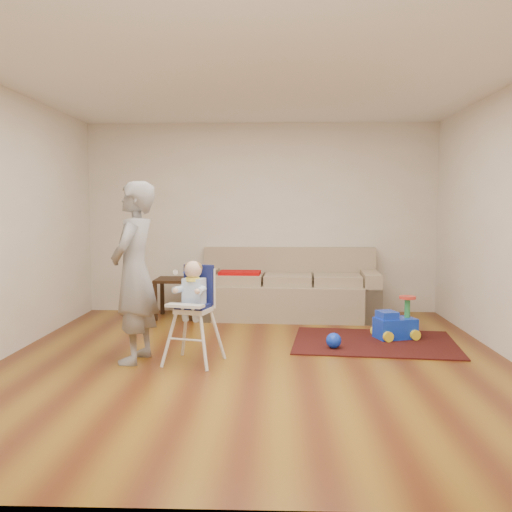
{
  "coord_description": "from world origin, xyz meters",
  "views": [
    {
      "loc": [
        0.2,
        -5.45,
        1.49
      ],
      "look_at": [
        0.0,
        0.4,
        1.0
      ],
      "focal_mm": 40.0,
      "sensor_mm": 36.0,
      "label": 1
    }
  ],
  "objects_px": {
    "sofa": "(288,283)",
    "toy_ball": "(334,341)",
    "ride_on_toy": "(395,317)",
    "adult": "(134,272)",
    "side_table": "(176,298)",
    "high_chair": "(194,314)"
  },
  "relations": [
    {
      "from": "sofa",
      "to": "toy_ball",
      "type": "height_order",
      "value": "sofa"
    },
    {
      "from": "sofa",
      "to": "toy_ball",
      "type": "xyz_separation_m",
      "value": [
        0.44,
        -1.79,
        -0.37
      ]
    },
    {
      "from": "side_table",
      "to": "high_chair",
      "type": "relative_size",
      "value": 0.54
    },
    {
      "from": "sofa",
      "to": "ride_on_toy",
      "type": "distance_m",
      "value": 1.77
    },
    {
      "from": "sofa",
      "to": "adult",
      "type": "relative_size",
      "value": 1.42
    },
    {
      "from": "sofa",
      "to": "high_chair",
      "type": "xyz_separation_m",
      "value": [
        -0.96,
        -2.37,
        0.01
      ]
    },
    {
      "from": "ride_on_toy",
      "to": "adult",
      "type": "xyz_separation_m",
      "value": [
        -2.73,
        -1.03,
        0.62
      ]
    },
    {
      "from": "toy_ball",
      "to": "high_chair",
      "type": "relative_size",
      "value": 0.16
    },
    {
      "from": "sofa",
      "to": "side_table",
      "type": "xyz_separation_m",
      "value": [
        -1.53,
        -0.07,
        -0.2
      ]
    },
    {
      "from": "sofa",
      "to": "ride_on_toy",
      "type": "bearing_deg",
      "value": -44.17
    },
    {
      "from": "ride_on_toy",
      "to": "toy_ball",
      "type": "xyz_separation_m",
      "value": [
        -0.75,
        -0.5,
        -0.16
      ]
    },
    {
      "from": "side_table",
      "to": "toy_ball",
      "type": "bearing_deg",
      "value": -41.13
    },
    {
      "from": "sofa",
      "to": "ride_on_toy",
      "type": "height_order",
      "value": "sofa"
    },
    {
      "from": "sofa",
      "to": "adult",
      "type": "height_order",
      "value": "adult"
    },
    {
      "from": "side_table",
      "to": "adult",
      "type": "bearing_deg",
      "value": -90.04
    },
    {
      "from": "sofa",
      "to": "side_table",
      "type": "distance_m",
      "value": 1.55
    },
    {
      "from": "sofa",
      "to": "adult",
      "type": "bearing_deg",
      "value": -120.26
    },
    {
      "from": "ride_on_toy",
      "to": "high_chair",
      "type": "height_order",
      "value": "high_chair"
    },
    {
      "from": "side_table",
      "to": "adult",
      "type": "distance_m",
      "value": 2.34
    },
    {
      "from": "ride_on_toy",
      "to": "toy_ball",
      "type": "bearing_deg",
      "value": -162.9
    },
    {
      "from": "side_table",
      "to": "sofa",
      "type": "bearing_deg",
      "value": 2.51
    },
    {
      "from": "side_table",
      "to": "adult",
      "type": "relative_size",
      "value": 0.31
    }
  ]
}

